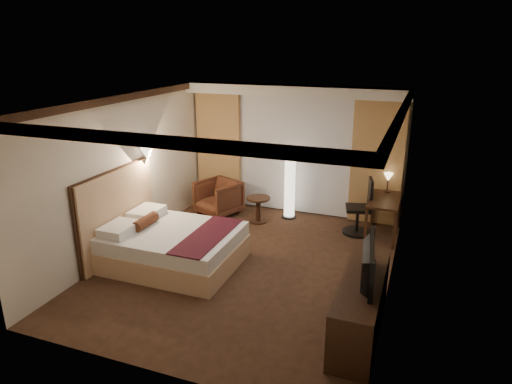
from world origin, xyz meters
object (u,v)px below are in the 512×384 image
at_px(armchair, 218,196).
at_px(side_table, 258,210).
at_px(bed, 174,247).
at_px(dresser, 361,305).
at_px(office_chair, 358,206).
at_px(floor_lamp, 290,185).
at_px(desk, 383,217).
at_px(television, 362,256).

relative_size(armchair, side_table, 1.52).
height_order(bed, side_table, bed).
xyz_separation_m(side_table, dresser, (2.49, -3.00, 0.10)).
bearing_deg(office_chair, floor_lamp, 153.28).
xyz_separation_m(desk, dresser, (0.05, -3.17, -0.01)).
relative_size(side_table, desk, 0.47).
distance_m(armchair, desk, 3.39).
bearing_deg(office_chair, television, -94.35).
relative_size(desk, dresser, 0.59).
bearing_deg(floor_lamp, armchair, -166.74).
height_order(side_table, floor_lamp, floor_lamp).
height_order(armchair, dresser, armchair).
bearing_deg(armchair, desk, 23.64).
xyz_separation_m(office_chair, television, (0.49, -3.12, 0.51)).
xyz_separation_m(floor_lamp, dresser, (1.97, -3.48, -0.33)).
bearing_deg(dresser, side_table, 129.65).
bearing_deg(office_chair, bed, -151.66).
height_order(bed, dresser, dresser).
bearing_deg(bed, armchair, 97.09).
xyz_separation_m(desk, office_chair, (-0.47, -0.05, 0.18)).
distance_m(armchair, floor_lamp, 1.54).
distance_m(armchair, dresser, 4.65).
bearing_deg(desk, side_table, -176.00).
height_order(armchair, side_table, armchair).
relative_size(side_table, floor_lamp, 0.38).
height_order(side_table, desk, desk).
xyz_separation_m(dresser, television, (-0.03, 0.00, 0.69)).
distance_m(floor_lamp, television, 4.00).
bearing_deg(office_chair, armchair, 166.72).
bearing_deg(television, dresser, -97.04).
distance_m(side_table, desk, 2.45).
bearing_deg(bed, television, -14.22).
bearing_deg(bed, office_chair, 41.53).
xyz_separation_m(bed, floor_lamp, (1.18, 2.68, 0.40)).
relative_size(armchair, desk, 0.72).
xyz_separation_m(side_table, desk, (2.44, 0.17, 0.11)).
relative_size(desk, office_chair, 1.02).
relative_size(side_table, office_chair, 0.48).
distance_m(bed, floor_lamp, 2.96).
height_order(bed, floor_lamp, floor_lamp).
relative_size(armchair, floor_lamp, 0.58).
bearing_deg(side_table, office_chair, 3.49).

